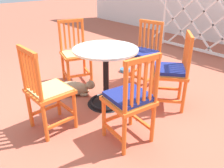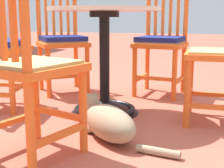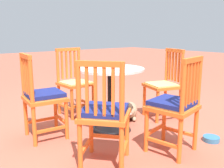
% 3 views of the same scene
% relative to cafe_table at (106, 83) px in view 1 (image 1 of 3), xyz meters
% --- Properties ---
extents(ground_plane, '(24.00, 24.00, 0.00)m').
position_rel_cafe_table_xyz_m(ground_plane, '(-0.10, -0.12, -0.28)').
color(ground_plane, '#AD5642').
extents(cafe_table, '(0.76, 0.76, 0.73)m').
position_rel_cafe_table_xyz_m(cafe_table, '(0.00, 0.00, 0.00)').
color(cafe_table, black).
rests_on(cafe_table, ground_plane).
extents(orange_chair_at_corner, '(0.45, 0.45, 0.91)m').
position_rel_cafe_table_xyz_m(orange_chair_at_corner, '(0.69, -0.29, 0.16)').
color(orange_chair_at_corner, orange).
rests_on(orange_chair_at_corner, ground_plane).
extents(orange_chair_facing_out, '(0.56, 0.56, 0.91)m').
position_rel_cafe_table_xyz_m(orange_chair_facing_out, '(0.54, 0.58, 0.16)').
color(orange_chair_facing_out, orange).
rests_on(orange_chair_facing_out, ground_plane).
extents(orange_chair_by_planter, '(0.46, 0.46, 0.91)m').
position_rel_cafe_table_xyz_m(orange_chair_by_planter, '(-0.11, 0.80, 0.16)').
color(orange_chair_by_planter, orange).
rests_on(orange_chair_by_planter, ground_plane).
extents(orange_chair_near_fence, '(0.50, 0.50, 0.91)m').
position_rel_cafe_table_xyz_m(orange_chair_near_fence, '(-0.83, 0.10, 0.15)').
color(orange_chair_near_fence, orange).
rests_on(orange_chair_near_fence, ground_plane).
extents(orange_chair_tucked_in, '(0.41, 0.41, 0.91)m').
position_rel_cafe_table_xyz_m(orange_chair_tucked_in, '(0.01, -0.77, 0.15)').
color(orange_chair_tucked_in, orange).
rests_on(orange_chair_tucked_in, ground_plane).
extents(tabby_cat, '(0.46, 0.65, 0.23)m').
position_rel_cafe_table_xyz_m(tabby_cat, '(-0.47, -0.16, -0.19)').
color(tabby_cat, '#9E896B').
rests_on(tabby_cat, ground_plane).
extents(pet_water_bowl, '(0.17, 0.17, 0.05)m').
position_rel_cafe_table_xyz_m(pet_water_bowl, '(-0.61, 0.92, -0.26)').
color(pet_water_bowl, teal).
rests_on(pet_water_bowl, ground_plane).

